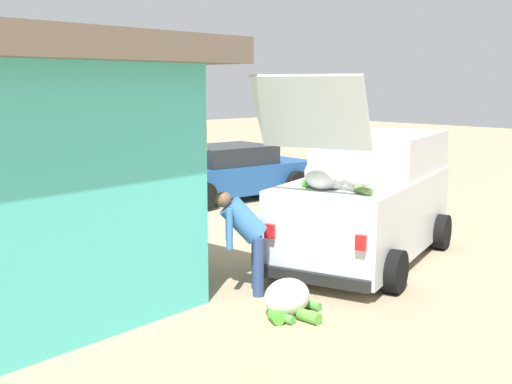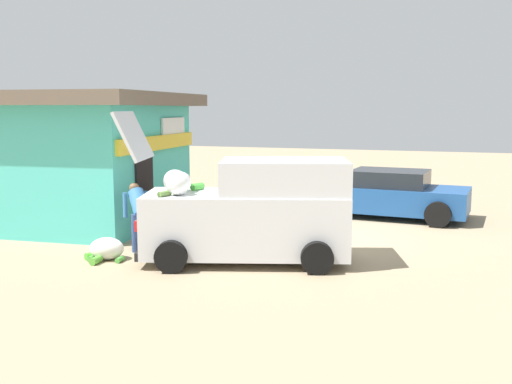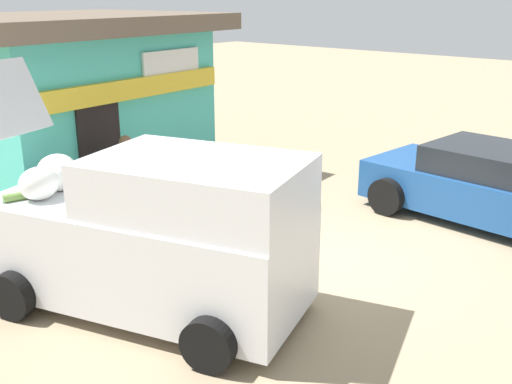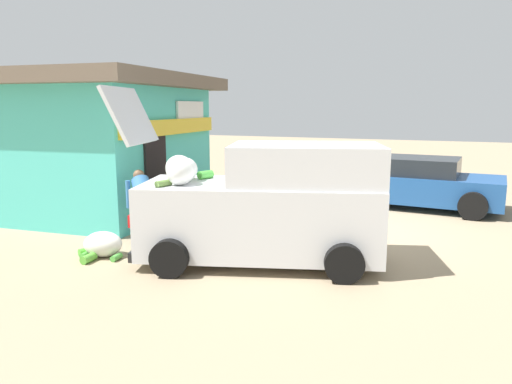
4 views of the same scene
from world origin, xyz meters
name	(u,v)px [view 4 (image 4 of 4)]	position (x,y,z in m)	size (l,w,h in m)	color
ground_plane	(349,229)	(0.00, 0.00, 0.00)	(60.00, 60.00, 0.00)	#9E896B
storefront_bar	(109,141)	(-0.46, 6.02, 1.77)	(5.89, 4.82, 3.41)	#4CC6B7
delivery_van	(268,204)	(-2.72, 0.84, 1.00)	(2.97, 4.70, 2.96)	silver
parked_sedan	(417,183)	(3.06, -1.13, 0.63)	(2.44, 4.33, 1.32)	#1E4C8C
vendor_standing	(185,186)	(-1.15, 3.44, 0.90)	(0.57, 0.38, 1.57)	navy
customer_bending	(144,200)	(-2.64, 3.45, 0.85)	(0.69, 0.71, 1.42)	navy
unloaded_banana_pile	(102,245)	(-3.64, 3.64, 0.21)	(0.87, 0.85, 0.45)	silver
paint_bucket	(242,199)	(1.40, 3.22, 0.17)	(0.32, 0.32, 0.35)	#BF3F33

